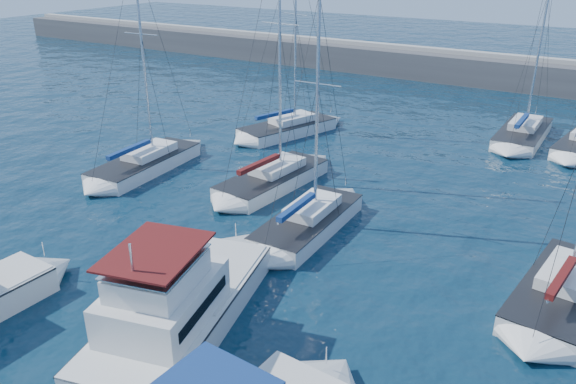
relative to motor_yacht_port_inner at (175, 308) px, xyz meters
The scene contains 9 objects.
ground 2.72m from the motor_yacht_port_inner, 11.39° to the left, with size 220.00×220.00×0.00m, color black.
breakwater 52.55m from the motor_yacht_port_inner, 87.35° to the left, with size 160.00×6.00×4.45m.
motor_yacht_port_inner is the anchor object (origin of this frame).
sailboat_mid_a 18.74m from the motor_yacht_port_inner, 138.51° to the left, with size 3.70×8.86×14.54m.
sailboat_mid_b 15.45m from the motor_yacht_port_inner, 108.74° to the left, with size 3.76×8.61×16.20m.
sailboat_mid_c 10.48m from the motor_yacht_port_inner, 89.70° to the left, with size 3.18×8.01×12.59m.
sailboat_mid_d 16.48m from the motor_yacht_port_inner, 38.90° to the left, with size 4.06×8.39×16.60m.
sailboat_back_a 26.47m from the motor_yacht_port_inner, 112.13° to the left, with size 5.50×8.82×15.19m.
sailboat_back_b 33.92m from the motor_yacht_port_inner, 78.41° to the left, with size 3.18×8.78×18.20m.
Camera 1 is at (11.02, -13.80, 14.16)m, focal length 35.00 mm.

